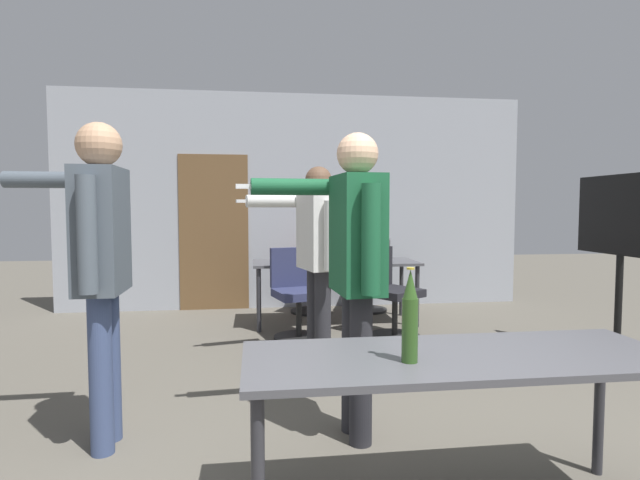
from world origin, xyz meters
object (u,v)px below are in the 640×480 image
object	(u,v)px
tv_screen	(621,246)
office_chair_far_right	(389,295)
office_chair_near_pushed	(373,277)
person_far_watching	(354,255)
beer_bottle	(410,318)
person_near_casual	(99,251)
office_chair_far_left	(296,296)
office_chair_side_rolled	(313,278)
person_center_tall	(317,246)

from	to	relation	value
tv_screen	office_chair_far_right	distance (m)	2.16
tv_screen	office_chair_near_pushed	world-z (taller)	tv_screen
tv_screen	person_far_watching	xyz separation A→B (m)	(-2.58, -1.12, 0.06)
beer_bottle	person_near_casual	bearing A→B (deg)	146.49
person_near_casual	office_chair_far_right	bearing A→B (deg)	-46.98
office_chair_far_left	tv_screen	bearing A→B (deg)	140.94
office_chair_far_left	office_chair_far_right	bearing A→B (deg)	160.08
office_chair_far_left	beer_bottle	world-z (taller)	beer_bottle
beer_bottle	office_chair_far_right	bearing A→B (deg)	75.96
person_far_watching	office_chair_side_rolled	xyz separation A→B (m)	(0.18, 3.60, -0.64)
tv_screen	office_chair_far_right	xyz separation A→B (m)	(-1.75, 1.12, -0.59)
person_far_watching	office_chair_far_left	size ratio (longest dim) A/B	1.92
office_chair_far_right	person_center_tall	bearing A→B (deg)	10.46
tv_screen	person_far_watching	world-z (taller)	person_far_watching
office_chair_far_right	beer_bottle	size ratio (longest dim) A/B	2.43
office_chair_near_pushed	beer_bottle	distance (m)	4.52
tv_screen	office_chair_near_pushed	xyz separation A→B (m)	(-1.62, 2.38, -0.57)
office_chair_side_rolled	beer_bottle	xyz separation A→B (m)	(-0.13, -4.50, 0.47)
tv_screen	office_chair_far_left	world-z (taller)	tv_screen
person_center_tall	office_chair_near_pushed	size ratio (longest dim) A/B	1.80
person_far_watching	beer_bottle	distance (m)	0.92
person_center_tall	tv_screen	bearing A→B (deg)	-109.46
tv_screen	office_chair_near_pushed	bearing A→B (deg)	-145.74
office_chair_near_pushed	office_chair_far_left	bearing A→B (deg)	153.73
person_center_tall	office_chair_side_rolled	distance (m)	2.27
office_chair_near_pushed	person_near_casual	bearing A→B (deg)	162.01
office_chair_far_right	office_chair_side_rolled	xyz separation A→B (m)	(-0.65, 1.36, 0.00)
office_chair_far_right	office_chair_near_pushed	world-z (taller)	office_chair_near_pushed
person_far_watching	office_chair_far_right	xyz separation A→B (m)	(0.83, 2.24, -0.64)
office_chair_near_pushed	office_chair_far_right	bearing A→B (deg)	-169.04
person_near_casual	beer_bottle	world-z (taller)	person_near_casual
person_center_tall	office_chair_far_right	size ratio (longest dim) A/B	1.83
beer_bottle	person_far_watching	bearing A→B (deg)	92.87
person_near_casual	office_chair_near_pushed	xyz separation A→B (m)	(2.38, 3.43, -0.66)
office_chair_side_rolled	office_chair_far_left	bearing A→B (deg)	104.18
person_center_tall	office_chair_far_left	xyz separation A→B (m)	(-0.10, 0.90, -0.59)
office_chair_far_right	beer_bottle	bearing A→B (deg)	42.97
person_near_casual	office_chair_side_rolled	size ratio (longest dim) A/B	1.94
office_chair_far_right	person_far_watching	bearing A→B (deg)	36.68
person_center_tall	office_chair_far_right	world-z (taller)	person_center_tall
office_chair_near_pushed	office_chair_side_rolled	bearing A→B (deg)	99.80
person_center_tall	person_far_watching	xyz separation A→B (m)	(0.04, -1.42, 0.06)
tv_screen	person_center_tall	size ratio (longest dim) A/B	0.96
tv_screen	person_far_watching	size ratio (longest dim) A/B	0.92
office_chair_far_left	office_chair_side_rolled	bearing A→B (deg)	-119.55
person_far_watching	office_chair_near_pushed	xyz separation A→B (m)	(0.96, 3.50, -0.63)
office_chair_side_rolled	office_chair_far_right	bearing A→B (deg)	144.08
person_far_watching	office_chair_near_pushed	size ratio (longest dim) A/B	1.88
office_chair_side_rolled	beer_bottle	distance (m)	4.53
office_chair_far_right	office_chair_far_left	size ratio (longest dim) A/B	1.00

